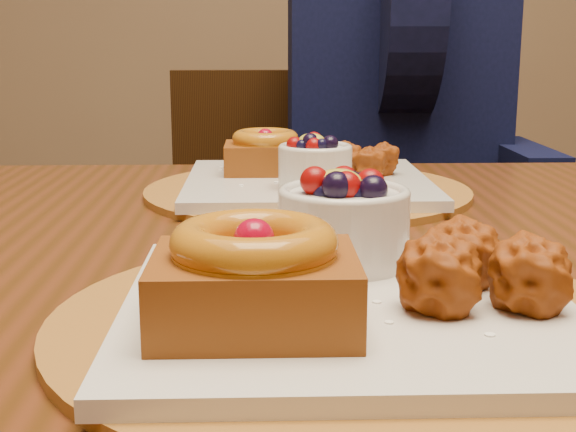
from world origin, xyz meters
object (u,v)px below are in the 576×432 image
object	(u,v)px
place_setting_far	(306,178)
diner	(396,94)
place_setting_near	(341,285)
dining_table	(320,322)
chair_far	(277,269)

from	to	relation	value
place_setting_far	diner	size ratio (longest dim) A/B	0.49
place_setting_near	diner	xyz separation A→B (m)	(0.19, 0.97, 0.05)
place_setting_far	diner	world-z (taller)	diner
dining_table	place_setting_far	bearing A→B (deg)	90.52
place_setting_far	diner	xyz separation A→B (m)	(0.19, 0.54, 0.06)
chair_far	diner	bearing A→B (deg)	-22.05
diner	chair_far	bearing A→B (deg)	173.62
dining_table	diner	distance (m)	0.80
dining_table	chair_far	size ratio (longest dim) A/B	1.84
chair_far	diner	distance (m)	0.42
place_setting_near	dining_table	bearing A→B (deg)	89.13
dining_table	place_setting_near	size ratio (longest dim) A/B	4.21
dining_table	diner	xyz separation A→B (m)	(0.19, 0.76, 0.16)
chair_far	diner	size ratio (longest dim) A/B	1.11
place_setting_far	diner	distance (m)	0.58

